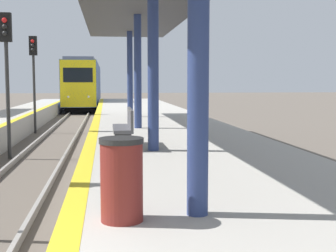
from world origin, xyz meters
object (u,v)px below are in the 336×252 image
at_px(train, 85,84).
at_px(signal_mid, 6,58).
at_px(trash_bin, 122,179).
at_px(signal_far, 34,66).
at_px(bench, 125,126).

relative_size(train, signal_mid, 4.95).
distance_m(train, trash_bin, 41.45).
relative_size(train, trash_bin, 24.34).
xyz_separation_m(signal_mid, signal_far, (-0.31, 7.63, 0.00)).
height_order(signal_mid, signal_far, same).
distance_m(train, bench, 35.50).
xyz_separation_m(trash_bin, bench, (0.28, 5.98, 0.02)).
bearing_deg(train, signal_far, -93.27).
bearing_deg(signal_far, train, 86.73).
relative_size(signal_far, bench, 2.68).
bearing_deg(train, trash_bin, -86.92).
bearing_deg(signal_far, signal_mid, -87.66).
bearing_deg(trash_bin, bench, 87.35).
distance_m(signal_mid, trash_bin, 10.85).
distance_m(trash_bin, bench, 5.99).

